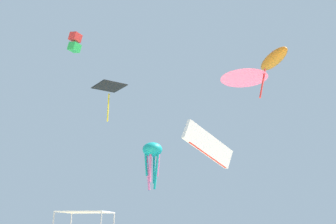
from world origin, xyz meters
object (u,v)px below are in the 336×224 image
Objects in this scene: kite_parafoil_white at (208,145)px; canopy_tent at (86,214)px; kite_box_red at (75,42)px; kite_delta_pink at (244,75)px; kite_octopus_teal at (152,152)px; kite_diamond_black at (109,88)px; kite_inflatable_orange at (274,59)px.

canopy_tent is at bearing 168.87° from kite_parafoil_white.
kite_box_red is 0.59× the size of kite_delta_pink.
kite_octopus_teal is at bearing 122.21° from kite_box_red.
canopy_tent is 11.16m from kite_parafoil_white.
kite_octopus_teal is at bearing -74.80° from kite_diamond_black.
kite_octopus_teal is at bearing 71.97° from kite_parafoil_white.
kite_diamond_black is 0.91× the size of kite_parafoil_white.
kite_inflatable_orange is 19.12m from kite_octopus_teal.
kite_octopus_teal is 18.60m from kite_delta_pink.
kite_inflatable_orange is 1.40× the size of kite_parafoil_white.
kite_box_red is 26.78m from kite_delta_pink.
kite_parafoil_white is at bearing -23.71° from kite_delta_pink.
kite_inflatable_orange is (15.81, 19.15, 19.23)m from canopy_tent.
kite_diamond_black reaches higher than canopy_tent.
kite_box_red is at bearing 77.39° from kite_inflatable_orange.
kite_delta_pink is at bearing -110.41° from kite_parafoil_white.
kite_parafoil_white is (6.67, -10.94, -1.90)m from kite_octopus_teal.
kite_delta_pink is (9.42, -15.92, 1.92)m from kite_octopus_teal.
kite_box_red is at bearing 0.90° from kite_delta_pink.
kite_parafoil_white is at bearing 126.45° from kite_inflatable_orange.
kite_box_red reaches higher than kite_inflatable_orange.
kite_octopus_teal is at bearing 76.77° from kite_inflatable_orange.
kite_delta_pink is (2.75, -4.97, 3.82)m from kite_parafoil_white.
kite_diamond_black is 21.16m from kite_inflatable_orange.
kite_diamond_black is 0.65× the size of kite_inflatable_orange.
canopy_tent is at bearing 52.43° from kite_box_red.
kite_inflatable_orange is (18.26, 8.60, 6.36)m from kite_diamond_black.
kite_box_red is 0.62× the size of kite_parafoil_white.
kite_box_red reaches higher than kite_parafoil_white.
kite_box_red is 24.67m from kite_parafoil_white.
kite_parafoil_white is at bearing 83.03° from kite_box_red.
canopy_tent is 13.98m from kite_delta_pink.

